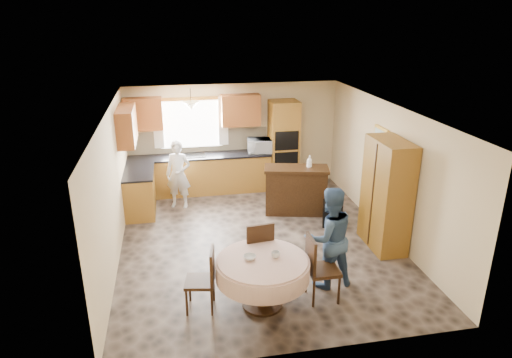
{
  "coord_description": "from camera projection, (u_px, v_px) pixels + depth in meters",
  "views": [
    {
      "loc": [
        -1.47,
        -7.48,
        4.08
      ],
      "look_at": [
        0.03,
        0.3,
        1.14
      ],
      "focal_mm": 32.0,
      "sensor_mm": 36.0,
      "label": 1
    }
  ],
  "objects": [
    {
      "name": "floor",
      "position": [
        258.0,
        241.0,
        8.57
      ],
      "size": [
        5.0,
        6.0,
        0.01
      ],
      "primitive_type": "cube",
      "color": "brown",
      "rests_on": "ground"
    },
    {
      "name": "ceiling",
      "position": [
        258.0,
        110.0,
        7.7
      ],
      "size": [
        5.0,
        6.0,
        0.01
      ],
      "primitive_type": "cube",
      "color": "white",
      "rests_on": "wall_back"
    },
    {
      "name": "wall_back",
      "position": [
        234.0,
        136.0,
        10.9
      ],
      "size": [
        5.0,
        0.02,
        2.5
      ],
      "primitive_type": "cube",
      "color": "#D1B786",
      "rests_on": "floor"
    },
    {
      "name": "wall_front",
      "position": [
        307.0,
        266.0,
        5.37
      ],
      "size": [
        5.0,
        0.02,
        2.5
      ],
      "primitive_type": "cube",
      "color": "#D1B786",
      "rests_on": "floor"
    },
    {
      "name": "wall_left",
      "position": [
        113.0,
        189.0,
        7.69
      ],
      "size": [
        0.02,
        6.0,
        2.5
      ],
      "primitive_type": "cube",
      "color": "#D1B786",
      "rests_on": "floor"
    },
    {
      "name": "wall_right",
      "position": [
        388.0,
        170.0,
        8.57
      ],
      "size": [
        0.02,
        6.0,
        2.5
      ],
      "primitive_type": "cube",
      "color": "#D1B786",
      "rests_on": "floor"
    },
    {
      "name": "window",
      "position": [
        191.0,
        124.0,
        10.58
      ],
      "size": [
        1.4,
        0.03,
        1.1
      ],
      "primitive_type": "cube",
      "color": "white",
      "rests_on": "wall_back"
    },
    {
      "name": "curtain_left",
      "position": [
        158.0,
        124.0,
        10.38
      ],
      "size": [
        0.22,
        0.02,
        1.15
      ],
      "primitive_type": "cube",
      "color": "white",
      "rests_on": "wall_back"
    },
    {
      "name": "curtain_right",
      "position": [
        223.0,
        121.0,
        10.65
      ],
      "size": [
        0.22,
        0.02,
        1.15
      ],
      "primitive_type": "cube",
      "color": "white",
      "rests_on": "wall_back"
    },
    {
      "name": "base_cab_back",
      "position": [
        200.0,
        175.0,
        10.75
      ],
      "size": [
        3.3,
        0.6,
        0.88
      ],
      "primitive_type": "cube",
      "color": "#BB7E32",
      "rests_on": "floor"
    },
    {
      "name": "counter_back",
      "position": [
        200.0,
        156.0,
        10.59
      ],
      "size": [
        3.3,
        0.64,
        0.04
      ],
      "primitive_type": "cube",
      "color": "black",
      "rests_on": "base_cab_back"
    },
    {
      "name": "base_cab_left",
      "position": [
        140.0,
        193.0,
        9.68
      ],
      "size": [
        0.6,
        1.2,
        0.88
      ],
      "primitive_type": "cube",
      "color": "#BB7E32",
      "rests_on": "floor"
    },
    {
      "name": "counter_left",
      "position": [
        138.0,
        172.0,
        9.52
      ],
      "size": [
        0.64,
        1.2,
        0.04
      ],
      "primitive_type": "cube",
      "color": "black",
      "rests_on": "base_cab_left"
    },
    {
      "name": "backsplash",
      "position": [
        198.0,
        141.0,
        10.76
      ],
      "size": [
        3.3,
        0.02,
        0.55
      ],
      "primitive_type": "cube",
      "color": "beige",
      "rests_on": "wall_back"
    },
    {
      "name": "wall_cab_left",
      "position": [
        143.0,
        114.0,
        10.15
      ],
      "size": [
        0.85,
        0.33,
        0.72
      ],
      "primitive_type": "cube",
      "color": "#A45C29",
      "rests_on": "wall_back"
    },
    {
      "name": "wall_cab_right",
      "position": [
        241.0,
        110.0,
        10.54
      ],
      "size": [
        0.9,
        0.33,
        0.72
      ],
      "primitive_type": "cube",
      "color": "#A45C29",
      "rests_on": "wall_back"
    },
    {
      "name": "wall_cab_side",
      "position": [
        127.0,
        125.0,
        9.15
      ],
      "size": [
        0.33,
        1.2,
        0.72
      ],
      "primitive_type": "cube",
      "color": "#A45C29",
      "rests_on": "wall_left"
    },
    {
      "name": "oven_tower",
      "position": [
        283.0,
        145.0,
        10.88
      ],
      "size": [
        0.66,
        0.62,
        2.12
      ],
      "primitive_type": "cube",
      "color": "#BB7E32",
      "rests_on": "floor"
    },
    {
      "name": "oven_upper",
      "position": [
        287.0,
        141.0,
        10.52
      ],
      "size": [
        0.56,
        0.01,
        0.45
      ],
      "primitive_type": "cube",
      "color": "black",
      "rests_on": "oven_tower"
    },
    {
      "name": "oven_lower",
      "position": [
        286.0,
        161.0,
        10.7
      ],
      "size": [
        0.56,
        0.01,
        0.45
      ],
      "primitive_type": "cube",
      "color": "black",
      "rests_on": "oven_tower"
    },
    {
      "name": "pendant",
      "position": [
        191.0,
        106.0,
        9.96
      ],
      "size": [
        0.36,
        0.36,
        0.18
      ],
      "primitive_type": "cone",
      "rotation": [
        3.14,
        0.0,
        0.0
      ],
      "color": "beige",
      "rests_on": "ceiling"
    },
    {
      "name": "sideboard",
      "position": [
        296.0,
        191.0,
        9.66
      ],
      "size": [
        1.42,
        0.83,
        0.95
      ],
      "primitive_type": "cube",
      "rotation": [
        0.0,
        0.0,
        -0.23
      ],
      "color": "#3B2310",
      "rests_on": "floor"
    },
    {
      "name": "space_heater",
      "position": [
        332.0,
        214.0,
        9.11
      ],
      "size": [
        0.44,
        0.36,
        0.52
      ],
      "primitive_type": "cube",
      "rotation": [
        0.0,
        0.0,
        -0.29
      ],
      "color": "black",
      "rests_on": "floor"
    },
    {
      "name": "cupboard",
      "position": [
        386.0,
        195.0,
        8.09
      ],
      "size": [
        0.53,
        1.05,
        2.01
      ],
      "primitive_type": "cube",
      "color": "#BB7E32",
      "rests_on": "floor"
    },
    {
      "name": "dining_table",
      "position": [
        263.0,
        270.0,
        6.52
      ],
      "size": [
        1.35,
        1.35,
        0.77
      ],
      "color": "#3B2310",
      "rests_on": "floor"
    },
    {
      "name": "chair_left",
      "position": [
        205.0,
        277.0,
        6.48
      ],
      "size": [
        0.48,
        0.48,
        0.95
      ],
      "rotation": [
        0.0,
        0.0,
        -1.75
      ],
      "color": "#3B2310",
      "rests_on": "floor"
    },
    {
      "name": "chair_back",
      "position": [
        258.0,
        249.0,
        7.12
      ],
      "size": [
        0.5,
        0.5,
        1.05
      ],
      "rotation": [
        0.0,
        0.0,
        3.25
      ],
      "color": "#3B2310",
      "rests_on": "floor"
    },
    {
      "name": "chair_right",
      "position": [
        318.0,
        265.0,
        6.68
      ],
      "size": [
        0.45,
        0.45,
        1.03
      ],
      "rotation": [
        0.0,
        0.0,
        1.57
      ],
      "color": "#3B2310",
      "rests_on": "floor"
    },
    {
      "name": "framed_picture",
      "position": [
        381.0,
        139.0,
        8.71
      ],
      "size": [
        0.06,
        0.54,
        0.44
      ],
      "color": "gold",
      "rests_on": "wall_right"
    },
    {
      "name": "microwave",
      "position": [
        260.0,
        146.0,
        10.73
      ],
      "size": [
        0.64,
        0.47,
        0.33
      ],
      "primitive_type": "imported",
      "rotation": [
        0.0,
        0.0,
        -0.11
      ],
      "color": "silver",
      "rests_on": "counter_back"
    },
    {
      "name": "person_sink",
      "position": [
        178.0,
        174.0,
        9.85
      ],
      "size": [
        0.63,
        0.51,
        1.5
      ],
      "primitive_type": "imported",
      "rotation": [
        0.0,
        0.0,
        -0.31
      ],
      "color": "silver",
      "rests_on": "floor"
    },
    {
      "name": "person_dining",
      "position": [
        329.0,
        238.0,
        6.97
      ],
      "size": [
        0.87,
        0.72,
        1.64
      ],
      "primitive_type": "imported",
      "rotation": [
        0.0,
        0.0,
        3.28
      ],
      "color": "#375278",
      "rests_on": "floor"
    },
    {
      "name": "bowl_sideboard",
      "position": [
        276.0,
        171.0,
        9.41
      ],
      "size": [
        0.24,
        0.24,
        0.05
      ],
      "primitive_type": "imported",
      "rotation": [
        0.0,
        0.0,
        -0.33
      ],
      "color": "#B2B2B2",
      "rests_on": "sideboard"
    },
    {
      "name": "bottle_sideboard",
      "position": [
        309.0,
        163.0,
        9.49
      ],
      "size": [
        0.13,
        0.13,
        0.31
      ],
      "primitive_type": "imported",
      "rotation": [
        0.0,
        0.0,
        -0.08
      ],
      "color": "silver",
      "rests_on": "sideboard"
    },
    {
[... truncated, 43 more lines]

